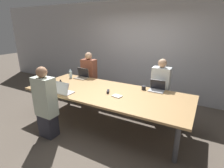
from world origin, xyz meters
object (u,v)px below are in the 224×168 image
person_near_left (46,104)px  person_far_right (160,90)px  laptop_far_right (157,88)px  bottle_near_left (61,85)px  stapler (108,91)px  person_far_left (89,78)px  bottle_far_left (71,74)px  laptop_near_left (63,90)px  cup_far_right (144,88)px  cup_near_left (56,88)px  laptop_far_left (82,75)px

person_near_left → person_far_right: (1.67, 1.84, -0.00)m
person_near_left → laptop_far_right: bearing=-137.4°
bottle_near_left → stapler: 1.07m
person_far_left → bottle_far_left: bearing=-124.3°
laptop_near_left → bottle_near_left: laptop_near_left is taller
bottle_far_left → cup_far_right: bearing=1.7°
bottle_near_left → person_far_right: person_far_right is taller
person_near_left → laptop_far_right: size_ratio=4.32×
cup_near_left → laptop_far_left: 1.02m
bottle_near_left → laptop_far_right: 2.09m
laptop_near_left → cup_far_right: laptop_near_left is taller
stapler → person_near_left: bearing=-155.0°
person_near_left → person_far_right: person_near_left is taller
laptop_far_left → person_far_left: 0.34m
person_far_left → stapler: size_ratio=9.00×
laptop_far_right → laptop_far_left: 2.01m
person_far_left → bottle_far_left: (-0.29, -0.43, 0.17)m
cup_near_left → person_far_right: (1.91, 1.33, -0.13)m
person_far_right → laptop_far_left: person_far_right is taller
bottle_near_left → laptop_far_left: laptop_far_left is taller
cup_far_right → laptop_far_left: size_ratio=0.27×
laptop_near_left → stapler: bearing=-147.3°
laptop_near_left → laptop_far_left: laptop_far_left is taller
bottle_far_left → bottle_near_left: bearing=-62.1°
stapler → bottle_far_left: bearing=137.8°
laptop_far_right → bottle_far_left: (-2.30, -0.13, 0.03)m
laptop_near_left → person_far_left: bearing=-75.0°
cup_near_left → laptop_near_left: bearing=-14.3°
stapler → cup_far_right: bearing=18.4°
cup_near_left → cup_far_right: cup_near_left is taller
bottle_far_left → laptop_near_left: bearing=-55.4°
cup_near_left → person_far_left: person_far_left is taller
person_near_left → bottle_far_left: bearing=-65.9°
bottle_near_left → bottle_far_left: size_ratio=0.95×
bottle_near_left → stapler: bottle_near_left is taller
bottle_near_left → laptop_far_left: bearing=98.0°
person_near_left → laptop_far_right: (1.67, 1.54, 0.14)m
person_near_left → cup_near_left: bearing=-64.8°
cup_near_left → laptop_far_right: laptop_far_right is taller
person_far_right → person_far_left: (-2.01, -0.00, 0.00)m
cup_near_left → laptop_far_left: (-0.10, 1.02, 0.02)m
laptop_far_right → person_far_left: bearing=171.5°
laptop_far_right → laptop_far_left: laptop_far_left is taller
person_far_right → laptop_far_left: (-2.01, -0.31, 0.15)m
stapler → person_far_left: bearing=117.8°
laptop_near_left → laptop_far_left: (-0.38, 1.09, 0.00)m
laptop_near_left → cup_near_left: 0.29m
laptop_near_left → laptop_far_right: 1.97m
bottle_near_left → laptop_far_right: (1.89, 0.91, -0.02)m
person_far_right → laptop_far_left: size_ratio=3.99×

